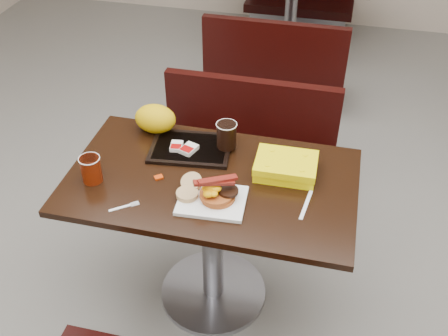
% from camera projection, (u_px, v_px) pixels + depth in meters
% --- Properties ---
extents(floor, '(6.00, 7.00, 0.01)m').
position_uv_depth(floor, '(214.00, 293.00, 2.68)').
color(floor, gray).
rests_on(floor, ground).
extents(table_near, '(1.20, 0.70, 0.75)m').
position_uv_depth(table_near, '(213.00, 241.00, 2.45)').
color(table_near, black).
rests_on(table_near, floor).
extents(bench_near_n, '(1.00, 0.46, 0.72)m').
position_uv_depth(bench_near_n, '(244.00, 155.00, 2.99)').
color(bench_near_n, black).
rests_on(bench_near_n, floor).
extents(table_far, '(1.20, 0.70, 0.75)m').
position_uv_depth(table_far, '(290.00, 19.00, 4.43)').
color(table_far, black).
rests_on(table_far, floor).
extents(bench_far_s, '(1.00, 0.46, 0.72)m').
position_uv_depth(bench_far_s, '(277.00, 59.00, 3.90)').
color(bench_far_s, black).
rests_on(bench_far_s, floor).
extents(platter, '(0.28, 0.22, 0.02)m').
position_uv_depth(platter, '(212.00, 201.00, 2.10)').
color(platter, white).
rests_on(platter, table_near).
extents(pancake_stack, '(0.14, 0.14, 0.03)m').
position_uv_depth(pancake_stack, '(218.00, 195.00, 2.09)').
color(pancake_stack, '#AA4C1C').
rests_on(pancake_stack, platter).
extents(sausage_patty, '(0.09, 0.09, 0.01)m').
position_uv_depth(sausage_patty, '(228.00, 191.00, 2.08)').
color(sausage_patty, black).
rests_on(sausage_patty, pancake_stack).
extents(scrambled_eggs, '(0.11, 0.10, 0.05)m').
position_uv_depth(scrambled_eggs, '(210.00, 187.00, 2.07)').
color(scrambled_eggs, '#E5BD04').
rests_on(scrambled_eggs, pancake_stack).
extents(bacon_strips, '(0.18, 0.13, 0.01)m').
position_uv_depth(bacon_strips, '(214.00, 182.00, 2.04)').
color(bacon_strips, '#3F0704').
rests_on(bacon_strips, scrambled_eggs).
extents(muffin_bottom, '(0.10, 0.10, 0.02)m').
position_uv_depth(muffin_bottom, '(187.00, 194.00, 2.10)').
color(muffin_bottom, tan).
rests_on(muffin_bottom, platter).
extents(muffin_top, '(0.11, 0.11, 0.05)m').
position_uv_depth(muffin_top, '(192.00, 182.00, 2.14)').
color(muffin_top, tan).
rests_on(muffin_top, platter).
extents(coffee_cup_near, '(0.10, 0.10, 0.11)m').
position_uv_depth(coffee_cup_near, '(91.00, 169.00, 2.17)').
color(coffee_cup_near, '#962505').
rests_on(coffee_cup_near, table_near).
extents(fork, '(0.11, 0.09, 0.00)m').
position_uv_depth(fork, '(120.00, 208.00, 2.07)').
color(fork, white).
rests_on(fork, table_near).
extents(knife, '(0.04, 0.18, 0.00)m').
position_uv_depth(knife, '(306.00, 205.00, 2.09)').
color(knife, white).
rests_on(knife, table_near).
extents(condiment_syrup, '(0.04, 0.04, 0.01)m').
position_uv_depth(condiment_syrup, '(159.00, 177.00, 2.21)').
color(condiment_syrup, '#B93207').
rests_on(condiment_syrup, table_near).
extents(condiment_ketchup, '(0.04, 0.03, 0.01)m').
position_uv_depth(condiment_ketchup, '(206.00, 163.00, 2.29)').
color(condiment_ketchup, '#8C0504').
rests_on(condiment_ketchup, table_near).
extents(tray, '(0.38, 0.29, 0.02)m').
position_uv_depth(tray, '(191.00, 148.00, 2.37)').
color(tray, black).
rests_on(tray, table_near).
extents(hashbrown_sleeve_left, '(0.06, 0.08, 0.02)m').
position_uv_depth(hashbrown_sleeve_left, '(177.00, 146.00, 2.35)').
color(hashbrown_sleeve_left, silver).
rests_on(hashbrown_sleeve_left, tray).
extents(hashbrown_sleeve_right, '(0.08, 0.09, 0.02)m').
position_uv_depth(hashbrown_sleeve_right, '(189.00, 149.00, 2.33)').
color(hashbrown_sleeve_right, silver).
rests_on(hashbrown_sleeve_right, tray).
extents(coffee_cup_far, '(0.11, 0.11, 0.12)m').
position_uv_depth(coffee_cup_far, '(227.00, 135.00, 2.33)').
color(coffee_cup_far, black).
rests_on(coffee_cup_far, tray).
extents(clamshell, '(0.26, 0.20, 0.07)m').
position_uv_depth(clamshell, '(286.00, 167.00, 2.22)').
color(clamshell, '#F8E004').
rests_on(clamshell, table_near).
extents(paper_bag, '(0.21, 0.17, 0.13)m').
position_uv_depth(paper_bag, '(155.00, 119.00, 2.45)').
color(paper_bag, '#D9A007').
rests_on(paper_bag, table_near).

